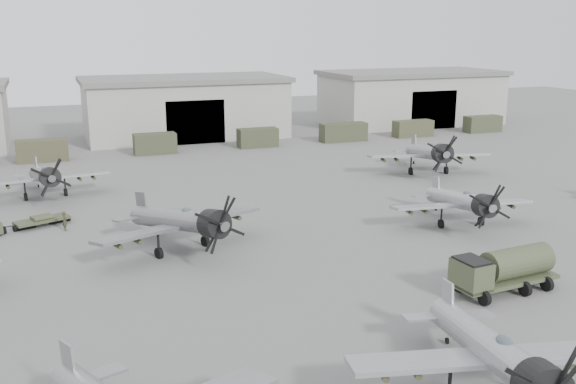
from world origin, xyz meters
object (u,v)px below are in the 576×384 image
at_px(aircraft_near_1, 496,354).
at_px(ground_crew, 65,221).
at_px(aircraft_mid_1, 183,221).
at_px(aircraft_far_1, 430,153).
at_px(aircraft_mid_2, 463,202).
at_px(tug_trailer, 9,226).
at_px(aircraft_far_0, 44,176).
at_px(fuel_tanker, 504,268).

distance_m(aircraft_near_1, ground_crew, 35.54).
height_order(aircraft_mid_1, aircraft_far_1, aircraft_far_1).
xyz_separation_m(aircraft_mid_2, ground_crew, (-29.76, 10.32, -1.31)).
relative_size(aircraft_far_1, ground_crew, 8.35).
distance_m(aircraft_mid_1, tug_trailer, 15.17).
bearing_deg(aircraft_far_1, aircraft_far_0, -170.98).
bearing_deg(aircraft_mid_2, tug_trailer, 170.54).
distance_m(aircraft_near_1, aircraft_far_1, 44.43).
distance_m(aircraft_near_1, tug_trailer, 38.44).
bearing_deg(aircraft_far_1, aircraft_mid_2, -100.21).
relative_size(aircraft_mid_1, ground_crew, 8.01).
bearing_deg(tug_trailer, fuel_tanker, -59.94).
xyz_separation_m(aircraft_mid_2, aircraft_far_0, (-31.04, 21.33, 0.04)).
distance_m(aircraft_mid_2, fuel_tanker, 13.02).
height_order(aircraft_near_1, fuel_tanker, aircraft_near_1).
distance_m(aircraft_mid_2, tug_trailer, 35.77).
xyz_separation_m(aircraft_mid_2, tug_trailer, (-33.90, 11.31, -1.55)).
xyz_separation_m(aircraft_mid_2, fuel_tanker, (-5.51, -11.78, -0.59)).
xyz_separation_m(aircraft_far_0, ground_crew, (1.28, -11.01, -1.35)).
bearing_deg(aircraft_near_1, aircraft_far_0, 125.74).
bearing_deg(aircraft_mid_2, aircraft_far_0, 154.50).
bearing_deg(aircraft_far_0, ground_crew, -91.30).
bearing_deg(aircraft_mid_1, tug_trailer, 120.55).
bearing_deg(aircraft_far_0, fuel_tanker, -60.27).
relative_size(aircraft_near_1, aircraft_far_0, 1.06).
bearing_deg(aircraft_mid_2, fuel_tanker, -106.06).
bearing_deg(aircraft_mid_2, aircraft_mid_1, -176.05).
bearing_deg(tug_trailer, aircraft_far_0, 53.22).
xyz_separation_m(aircraft_near_1, aircraft_far_1, (21.84, 38.68, 0.14)).
bearing_deg(aircraft_near_1, aircraft_mid_1, 123.40).
height_order(aircraft_mid_2, fuel_tanker, aircraft_mid_2).
relative_size(aircraft_mid_2, fuel_tanker, 1.66).
relative_size(aircraft_near_1, aircraft_far_1, 0.94).
bearing_deg(fuel_tanker, aircraft_near_1, -135.41).
bearing_deg(tug_trailer, aircraft_mid_2, -39.27).
height_order(aircraft_far_0, aircraft_far_1, aircraft_far_1).
bearing_deg(aircraft_near_1, fuel_tanker, 63.05).
xyz_separation_m(aircraft_far_0, aircraft_far_1, (39.14, -4.02, 0.26)).
xyz_separation_m(aircraft_mid_1, aircraft_far_0, (-8.94, 19.38, -0.19)).
xyz_separation_m(aircraft_far_1, fuel_tanker, (-13.61, -29.09, -0.89)).
height_order(aircraft_mid_1, aircraft_far_0, aircraft_mid_1).
distance_m(aircraft_mid_2, aircraft_far_1, 19.11).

